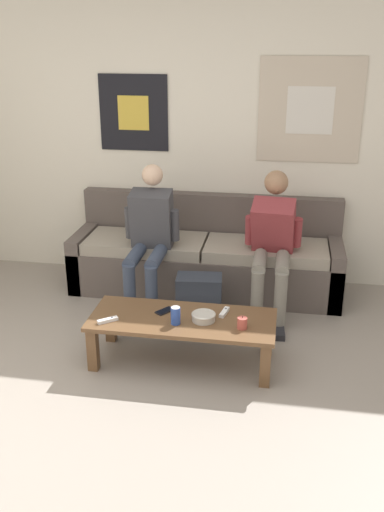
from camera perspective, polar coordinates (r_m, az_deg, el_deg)
The scene contains 13 objects.
ground_plane at distance 3.54m, azimuth -8.40°, elevation -17.10°, with size 18.00×18.00×0.00m, color gray.
wall_back at distance 5.26m, azimuth -0.90°, elevation 11.41°, with size 10.00×0.07×2.55m.
couch at distance 5.16m, azimuth 1.44°, elevation -0.32°, with size 2.38×0.70×0.82m.
coffee_table at distance 4.01m, azimuth -0.96°, elevation -6.91°, with size 1.29×0.52×0.35m.
person_seated_adult at distance 4.75m, azimuth -4.30°, elevation 2.19°, with size 0.47×0.79×1.18m.
person_seated_teen at distance 4.68m, azimuth 8.07°, elevation 1.64°, with size 0.47×0.89×1.14m.
backpack at distance 4.55m, azimuth 0.70°, elevation -4.61°, with size 0.38×0.27×0.41m.
ceramic_bowl at distance 3.94m, azimuth 1.16°, elevation -6.06°, with size 0.17×0.17×0.06m.
pillar_candle at distance 3.85m, azimuth 5.05°, elevation -6.70°, with size 0.07×0.07×0.09m.
drink_can_blue at distance 3.88m, azimuth -1.65°, elevation -5.97°, with size 0.07×0.07×0.12m.
game_controller_near_left at distance 3.97m, azimuth -8.43°, elevation -6.37°, with size 0.13×0.12×0.03m.
game_controller_near_right at distance 4.04m, azimuth 3.25°, elevation -5.63°, with size 0.06×0.15×0.03m.
cell_phone at distance 4.07m, azimuth -2.73°, elevation -5.51°, with size 0.13×0.15×0.01m.
Camera 1 is at (0.94, -2.62, 2.20)m, focal length 40.00 mm.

